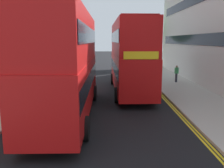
% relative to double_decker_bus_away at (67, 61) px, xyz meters
% --- Properties ---
extents(sidewalk_right, '(4.00, 80.00, 0.14)m').
position_rel_double_decker_bus_away_xyz_m(sidewalk_right, '(8.42, 4.88, -2.96)').
color(sidewalk_right, '#ADA89E').
rests_on(sidewalk_right, ground).
extents(sidewalk_left, '(4.00, 80.00, 0.14)m').
position_rel_double_decker_bus_away_xyz_m(sidewalk_left, '(-4.58, 4.88, -2.96)').
color(sidewalk_left, '#ADA89E').
rests_on(sidewalk_left, ground).
extents(kerb_line_outer, '(0.10, 56.00, 0.01)m').
position_rel_double_decker_bus_away_xyz_m(kerb_line_outer, '(6.32, 2.88, -3.03)').
color(kerb_line_outer, yellow).
rests_on(kerb_line_outer, ground).
extents(kerb_line_inner, '(0.10, 56.00, 0.01)m').
position_rel_double_decker_bus_away_xyz_m(kerb_line_inner, '(6.16, 2.88, -3.03)').
color(kerb_line_inner, yellow).
rests_on(kerb_line_inner, ground).
extents(double_decker_bus_away, '(2.89, 10.83, 5.64)m').
position_rel_double_decker_bus_away_xyz_m(double_decker_bus_away, '(0.00, 0.00, 0.00)').
color(double_decker_bus_away, red).
rests_on(double_decker_bus_away, ground).
extents(double_decker_bus_oncoming, '(3.05, 10.88, 5.64)m').
position_rel_double_decker_bus_away_xyz_m(double_decker_bus_oncoming, '(3.90, 6.11, 0.00)').
color(double_decker_bus_oncoming, '#B20F0F').
rests_on(double_decker_bus_oncoming, ground).
extents(pedestrian_far, '(0.34, 0.22, 1.62)m').
position_rel_double_decker_bus_away_xyz_m(pedestrian_far, '(8.75, 9.83, -2.04)').
color(pedestrian_far, '#2D2D38').
rests_on(pedestrian_far, sidewalk_right).
extents(street_tree_mid, '(4.16, 4.16, 7.84)m').
position_rel_double_decker_bus_away_xyz_m(street_tree_mid, '(7.40, 24.12, 2.84)').
color(street_tree_mid, '#6B6047').
rests_on(street_tree_mid, sidewalk_right).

